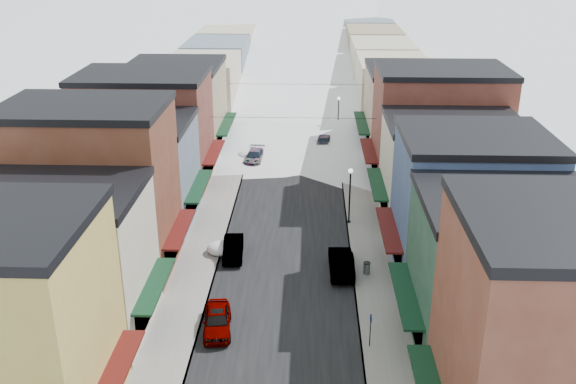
# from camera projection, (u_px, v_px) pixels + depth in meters

# --- Properties ---
(road) EXTENTS (10.00, 160.00, 0.01)m
(road) POSITION_uv_depth(u_px,v_px,m) (297.00, 122.00, 84.12)
(road) COLOR black
(road) RESTS_ON ground
(sidewalk_left) EXTENTS (3.20, 160.00, 0.15)m
(sidewalk_left) POSITION_uv_depth(u_px,v_px,m) (246.00, 121.00, 84.31)
(sidewalk_left) COLOR gray
(sidewalk_left) RESTS_ON ground
(sidewalk_right) EXTENTS (3.20, 160.00, 0.15)m
(sidewalk_right) POSITION_uv_depth(u_px,v_px,m) (347.00, 122.00, 83.87)
(sidewalk_right) COLOR gray
(sidewalk_right) RESTS_ON ground
(curb_left) EXTENTS (0.10, 160.00, 0.15)m
(curb_left) POSITION_uv_depth(u_px,v_px,m) (258.00, 122.00, 84.26)
(curb_left) COLOR slate
(curb_left) RESTS_ON ground
(curb_right) EXTENTS (0.10, 160.00, 0.15)m
(curb_right) POSITION_uv_depth(u_px,v_px,m) (335.00, 122.00, 83.93)
(curb_right) COLOR slate
(curb_right) RESTS_ON ground
(bldg_l_cream) EXTENTS (11.30, 8.20, 9.50)m
(bldg_l_cream) POSITION_uv_depth(u_px,v_px,m) (61.00, 261.00, 38.79)
(bldg_l_cream) COLOR beige
(bldg_l_cream) RESTS_ON ground
(bldg_l_brick_near) EXTENTS (12.30, 8.20, 12.50)m
(bldg_l_brick_near) POSITION_uv_depth(u_px,v_px,m) (92.00, 189.00, 45.65)
(bldg_l_brick_near) COLOR brown
(bldg_l_brick_near) RESTS_ON ground
(bldg_l_grayblue) EXTENTS (11.30, 9.20, 9.00)m
(bldg_l_grayblue) POSITION_uv_depth(u_px,v_px,m) (132.00, 171.00, 54.16)
(bldg_l_grayblue) COLOR slate
(bldg_l_grayblue) RESTS_ON ground
(bldg_l_brick_far) EXTENTS (13.30, 9.20, 11.00)m
(bldg_l_brick_far) POSITION_uv_depth(u_px,v_px,m) (145.00, 129.00, 62.15)
(bldg_l_brick_far) COLOR maroon
(bldg_l_brick_far) RESTS_ON ground
(bldg_l_tan) EXTENTS (11.30, 11.20, 10.00)m
(bldg_l_tan) POSITION_uv_depth(u_px,v_px,m) (176.00, 108.00, 71.56)
(bldg_l_tan) COLOR #968362
(bldg_l_tan) RESTS_ON ground
(bldg_r_brick_near) EXTENTS (12.30, 9.20, 12.50)m
(bldg_r_brick_near) POSITION_uv_depth(u_px,v_px,m) (575.00, 343.00, 28.55)
(bldg_r_brick_near) COLOR brown
(bldg_r_brick_near) RESTS_ON ground
(bldg_r_green) EXTENTS (11.30, 9.20, 9.50)m
(bldg_r_green) POSITION_uv_depth(u_px,v_px,m) (503.00, 273.00, 37.46)
(bldg_r_green) COLOR #204431
(bldg_r_green) RESTS_ON ground
(bldg_r_blue) EXTENTS (11.30, 9.20, 10.50)m
(bldg_r_blue) POSITION_uv_depth(u_px,v_px,m) (469.00, 204.00, 45.61)
(bldg_r_blue) COLOR #334975
(bldg_r_blue) RESTS_ON ground
(bldg_r_cream) EXTENTS (12.30, 9.20, 9.00)m
(bldg_r_cream) POSITION_uv_depth(u_px,v_px,m) (450.00, 171.00, 54.20)
(bldg_r_cream) COLOR beige
(bldg_r_cream) RESTS_ON ground
(bldg_r_brick_far) EXTENTS (13.30, 9.20, 11.50)m
(bldg_r_brick_far) POSITION_uv_depth(u_px,v_px,m) (438.00, 126.00, 62.04)
(bldg_r_brick_far) COLOR maroon
(bldg_r_brick_far) RESTS_ON ground
(bldg_r_tan) EXTENTS (11.30, 11.20, 9.50)m
(bldg_r_tan) POSITION_uv_depth(u_px,v_px,m) (412.00, 110.00, 71.71)
(bldg_r_tan) COLOR tan
(bldg_r_tan) RESTS_ON ground
(distant_blocks) EXTENTS (34.00, 55.00, 8.00)m
(distant_blocks) POSITION_uv_depth(u_px,v_px,m) (300.00, 60.00, 103.90)
(distant_blocks) COLOR gray
(distant_blocks) RESTS_ON ground
(overhead_cables) EXTENTS (16.40, 15.04, 0.04)m
(overhead_cables) POSITION_uv_depth(u_px,v_px,m) (294.00, 99.00, 70.21)
(overhead_cables) COLOR black
(overhead_cables) RESTS_ON ground
(car_silver_sedan) EXTENTS (2.17, 4.42, 1.45)m
(car_silver_sedan) POSITION_uv_depth(u_px,v_px,m) (217.00, 320.00, 40.07)
(car_silver_sedan) COLOR gray
(car_silver_sedan) RESTS_ON ground
(car_dark_hatch) EXTENTS (1.77, 4.30, 1.38)m
(car_dark_hatch) POSITION_uv_depth(u_px,v_px,m) (233.00, 248.00, 49.24)
(car_dark_hatch) COLOR black
(car_dark_hatch) RESTS_ON ground
(car_silver_wagon) EXTENTS (2.26, 4.80, 1.36)m
(car_silver_wagon) POSITION_uv_depth(u_px,v_px,m) (254.00, 157.00, 69.29)
(car_silver_wagon) COLOR gray
(car_silver_wagon) RESTS_ON ground
(car_green_sedan) EXTENTS (1.83, 4.92, 1.61)m
(car_green_sedan) POSITION_uv_depth(u_px,v_px,m) (341.00, 262.00, 46.89)
(car_green_sedan) COLOR black
(car_green_sedan) RESTS_ON ground
(car_gray_suv) EXTENTS (1.84, 4.40, 1.49)m
(car_gray_suv) POSITION_uv_depth(u_px,v_px,m) (343.00, 264.00, 46.79)
(car_gray_suv) COLOR gray
(car_gray_suv) RESTS_ON ground
(car_black_sedan) EXTENTS (2.51, 5.15, 1.44)m
(car_black_sedan) POSITION_uv_depth(u_px,v_px,m) (325.00, 141.00, 74.47)
(car_black_sedan) COLOR black
(car_black_sedan) RESTS_ON ground
(car_lane_silver) EXTENTS (2.14, 5.01, 1.69)m
(car_lane_silver) POSITION_uv_depth(u_px,v_px,m) (281.00, 135.00, 76.20)
(car_lane_silver) COLOR #9EA0A6
(car_lane_silver) RESTS_ON ground
(car_lane_white) EXTENTS (3.08, 5.83, 1.56)m
(car_lane_white) POSITION_uv_depth(u_px,v_px,m) (311.00, 95.00, 95.05)
(car_lane_white) COLOR silver
(car_lane_white) RESTS_ON ground
(parking_sign) EXTENTS (0.11, 0.30, 2.22)m
(parking_sign) POSITION_uv_depth(u_px,v_px,m) (370.00, 328.00, 38.06)
(parking_sign) COLOR black
(parking_sign) RESTS_ON sidewalk_right
(trash_can) EXTENTS (0.53, 0.53, 0.89)m
(trash_can) POSITION_uv_depth(u_px,v_px,m) (367.00, 268.00, 46.54)
(trash_can) COLOR slate
(trash_can) RESTS_ON sidewalk_right
(streetlamp_near) EXTENTS (0.41, 0.41, 4.90)m
(streetlamp_near) POSITION_uv_depth(u_px,v_px,m) (350.00, 189.00, 53.78)
(streetlamp_near) COLOR black
(streetlamp_near) RESTS_ON sidewalk_right
(streetlamp_far) EXTENTS (0.38, 0.38, 4.60)m
(streetlamp_far) POSITION_uv_depth(u_px,v_px,m) (338.00, 111.00, 77.91)
(streetlamp_far) COLOR black
(streetlamp_far) RESTS_ON sidewalk_right
(snow_pile_mid) EXTENTS (2.37, 2.66, 1.00)m
(snow_pile_mid) POSITION_uv_depth(u_px,v_px,m) (223.00, 248.00, 49.75)
(snow_pile_mid) COLOR white
(snow_pile_mid) RESTS_ON ground
(snow_pile_far) EXTENTS (2.68, 2.85, 1.13)m
(snow_pile_far) POSITION_uv_depth(u_px,v_px,m) (249.00, 156.00, 70.05)
(snow_pile_far) COLOR white
(snow_pile_far) RESTS_ON ground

